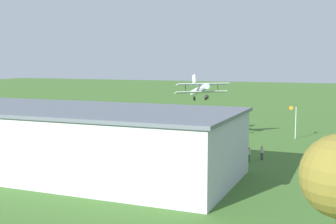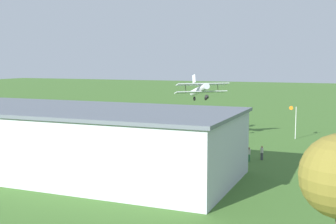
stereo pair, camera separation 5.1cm
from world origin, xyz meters
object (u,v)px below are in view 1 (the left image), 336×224
object	(u,v)px
hangar	(71,140)
windsock	(292,110)
car_grey	(17,136)
person_by_parked_cars	(262,153)
person_at_fence_line	(61,134)
person_near_hangar_door	(249,154)
biplane	(200,89)

from	to	relation	value
hangar	windsock	xyz separation A→B (m)	(-19.79, -31.85, 1.05)
car_grey	person_by_parked_cars	bearing A→B (deg)	-177.69
person_at_fence_line	windsock	distance (m)	36.74
person_by_parked_cars	windsock	world-z (taller)	windsock
car_grey	person_at_fence_line	size ratio (longest dim) A/B	2.46
person_near_hangar_door	biplane	bearing A→B (deg)	-50.08
person_at_fence_line	windsock	xyz separation A→B (m)	(-33.35, -14.94, 3.78)
hangar	windsock	size ratio (longest dim) A/B	7.02
car_grey	person_near_hangar_door	distance (m)	36.05
biplane	car_grey	xyz separation A→B (m)	(25.39, 12.70, -7.06)
biplane	car_grey	size ratio (longest dim) A/B	1.77
person_by_parked_cars	person_at_fence_line	distance (m)	32.08
person_near_hangar_door	person_by_parked_cars	xyz separation A→B (m)	(-1.29, -1.55, -0.00)
car_grey	biplane	bearing A→B (deg)	-153.42
hangar	person_by_parked_cars	xyz separation A→B (m)	(-18.43, -14.43, -2.73)
person_near_hangar_door	person_by_parked_cars	bearing A→B (deg)	-129.75
hangar	biplane	size ratio (longest dim) A/B	4.84
person_at_fence_line	windsock	size ratio (longest dim) A/B	0.33
person_near_hangar_door	person_at_fence_line	bearing A→B (deg)	-7.47
person_at_fence_line	person_near_hangar_door	bearing A→B (deg)	172.53
windsock	person_by_parked_cars	bearing A→B (deg)	85.52
car_grey	person_at_fence_line	world-z (taller)	person_at_fence_line
person_near_hangar_door	hangar	bearing A→B (deg)	36.93
car_grey	windsock	bearing A→B (deg)	-153.94
person_near_hangar_door	person_by_parked_cars	world-z (taller)	person_near_hangar_door
biplane	person_by_parked_cars	bearing A→B (deg)	136.88
person_by_parked_cars	person_at_fence_line	xyz separation A→B (m)	(31.99, -2.48, -0.01)
car_grey	person_at_fence_line	xyz separation A→B (m)	(-5.35, -3.98, 0.01)
hangar	biplane	bearing A→B (deg)	-104.18
car_grey	person_by_parked_cars	size ratio (longest dim) A/B	2.44
car_grey	person_at_fence_line	distance (m)	6.67
biplane	windsock	bearing A→B (deg)	-154.95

